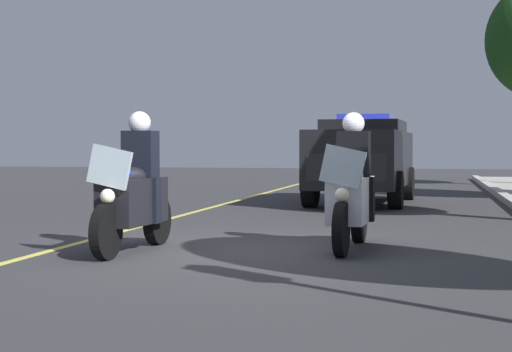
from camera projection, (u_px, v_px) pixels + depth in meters
name	position (u px, v px, depth m)	size (l,w,h in m)	color
ground_plane	(247.00, 249.00, 9.88)	(80.00, 80.00, 0.00)	#333335
lane_stripe_center	(74.00, 244.00, 10.39)	(48.00, 0.12, 0.01)	#E0D14C
police_motorcycle_lead_left	(134.00, 194.00, 9.64)	(2.14, 0.60, 1.72)	black
police_motorcycle_lead_right	(351.00, 193.00, 9.90)	(2.14, 0.60, 1.72)	black
police_suv	(363.00, 157.00, 18.11)	(4.99, 2.27, 2.05)	black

